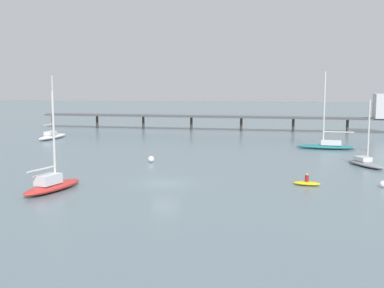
{
  "coord_description": "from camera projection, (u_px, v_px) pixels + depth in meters",
  "views": [
    {
      "loc": [
        9.04,
        -45.0,
        9.61
      ],
      "look_at": [
        0.0,
        18.23,
        1.5
      ],
      "focal_mm": 45.87,
      "sensor_mm": 36.0,
      "label": 1
    }
  ],
  "objects": [
    {
      "name": "ground_plane",
      "position": [
        165.0,
        183.0,
        46.67
      ],
      "size": [
        400.0,
        400.0,
        0.0
      ],
      "primitive_type": "plane",
      "color": "slate"
    },
    {
      "name": "pier",
      "position": [
        300.0,
        112.0,
        94.16
      ],
      "size": [
        72.47,
        7.6,
        7.4
      ],
      "color": "#4C4C51",
      "rests_on": "ground_plane"
    },
    {
      "name": "sailboat_white",
      "position": [
        52.0,
        135.0,
        83.07
      ],
      "size": [
        2.82,
        8.34,
        10.67
      ],
      "color": "white",
      "rests_on": "ground_plane"
    },
    {
      "name": "sailboat_teal",
      "position": [
        327.0,
        145.0,
        70.66
      ],
      "size": [
        8.68,
        3.2,
        11.07
      ],
      "color": "#1E727A",
      "rests_on": "ground_plane"
    },
    {
      "name": "sailboat_red",
      "position": [
        52.0,
        184.0,
        43.29
      ],
      "size": [
        3.8,
        7.34,
        8.8
      ],
      "color": "red",
      "rests_on": "ground_plane"
    },
    {
      "name": "sailboat_gray",
      "position": [
        365.0,
        162.0,
        56.2
      ],
      "size": [
        4.15,
        6.35,
        7.57
      ],
      "color": "gray",
      "rests_on": "ground_plane"
    },
    {
      "name": "dinghy_yellow",
      "position": [
        307.0,
        183.0,
        45.89
      ],
      "size": [
        2.67,
        1.57,
        1.14
      ],
      "color": "yellow",
      "rests_on": "ground_plane"
    },
    {
      "name": "mooring_buoy_far",
      "position": [
        383.0,
        184.0,
        44.82
      ],
      "size": [
        0.63,
        0.63,
        0.63
      ],
      "primitive_type": "sphere",
      "color": "silver",
      "rests_on": "ground_plane"
    },
    {
      "name": "mooring_buoy_mid",
      "position": [
        151.0,
        159.0,
        58.86
      ],
      "size": [
        0.77,
        0.77,
        0.77
      ],
      "primitive_type": "sphere",
      "color": "silver",
      "rests_on": "ground_plane"
    }
  ]
}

